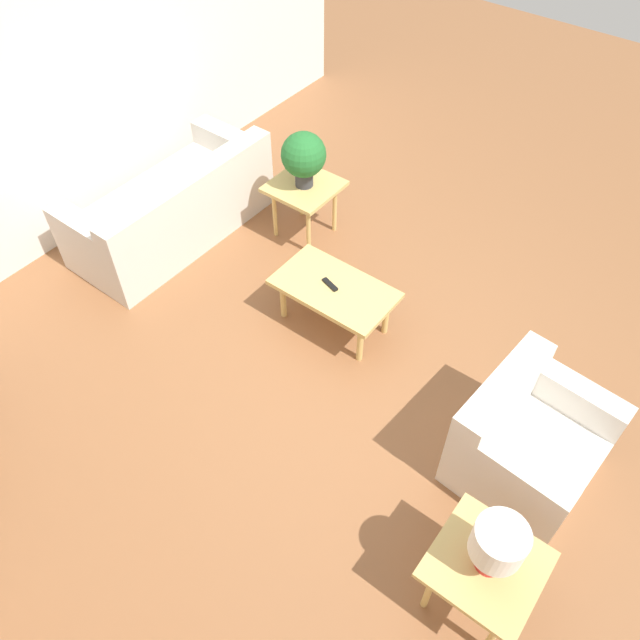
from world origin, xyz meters
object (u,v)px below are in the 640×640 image
sofa (174,209)px  side_table_lamp (485,569)px  armchair (525,442)px  potted_plant (304,156)px  table_lamp (498,545)px  coffee_table (334,292)px  side_table_plant (304,192)px

sofa → side_table_lamp: bearing=71.7°
sofa → armchair: (-3.61, 0.31, 0.00)m
potted_plant → table_lamp: 3.50m
side_table_lamp → potted_plant: (2.85, -2.04, 0.37)m
sofa → coffee_table: bearing=89.9°
side_table_plant → potted_plant: 0.37m
armchair → potted_plant: (2.68, -1.06, 0.54)m
armchair → sofa: bearing=89.8°
armchair → coffee_table: 1.80m
coffee_table → table_lamp: (-1.95, 1.27, 0.42)m
side_table_plant → side_table_lamp: 3.50m
coffee_table → potted_plant: size_ratio=1.88×
coffee_table → side_table_lamp: 2.33m
coffee_table → side_table_lamp: bearing=146.9°
armchair → table_lamp: size_ratio=2.49×
sofa → side_table_plant: bearing=129.2°
armchair → side_table_lamp: bearing=-165.1°
sofa → armchair: size_ratio=1.95×
coffee_table → potted_plant: bearing=-40.3°
coffee_table → side_table_plant: size_ratio=1.65×
sofa → table_lamp: 4.03m
side_table_plant → table_lamp: (-2.85, 2.04, 0.33)m
sofa → side_table_lamp: 4.00m
side_table_lamp → potted_plant: bearing=-35.6°
potted_plant → side_table_lamp: bearing=144.4°
armchair → table_lamp: bearing=-165.1°
side_table_plant → side_table_lamp: bearing=144.4°
sofa → coffee_table: sofa is taller
coffee_table → side_table_lamp: (-1.95, 1.27, 0.10)m
armchair → side_table_plant: 2.88m
sofa → coffee_table: size_ratio=1.99×
coffee_table → table_lamp: 2.36m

